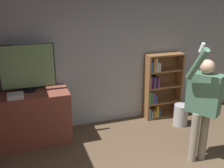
# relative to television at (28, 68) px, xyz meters

# --- Properties ---
(wall_back) EXTENTS (6.68, 0.06, 2.70)m
(wall_back) POSITION_rel_television_xyz_m (1.65, 0.27, -0.04)
(wall_back) COLOR #9EA3A8
(wall_back) RESTS_ON ground_plane
(tv_ledge) EXTENTS (1.30, 0.62, 0.95)m
(tv_ledge) POSITION_rel_television_xyz_m (-0.00, -0.11, -0.91)
(tv_ledge) COLOR brown
(tv_ledge) RESTS_ON ground_plane
(television) EXTENTS (0.94, 0.22, 0.84)m
(television) POSITION_rel_television_xyz_m (0.00, 0.00, 0.00)
(television) COLOR black
(television) RESTS_ON tv_ledge
(game_console) EXTENTS (0.26, 0.21, 0.08)m
(game_console) POSITION_rel_television_xyz_m (-0.24, -0.27, -0.40)
(game_console) COLOR silver
(game_console) RESTS_ON tv_ledge
(bookshelf) EXTENTS (0.81, 0.28, 1.41)m
(bookshelf) POSITION_rel_television_xyz_m (2.65, 0.09, -0.69)
(bookshelf) COLOR brown
(bookshelf) RESTS_ON ground_plane
(person) EXTENTS (0.63, 0.59, 1.98)m
(person) POSITION_rel_television_xyz_m (2.48, -1.56, -0.35)
(person) COLOR gray
(person) RESTS_ON ground_plane
(waste_bin) EXTENTS (0.29, 0.29, 0.44)m
(waste_bin) POSITION_rel_television_xyz_m (2.90, -0.42, -1.17)
(waste_bin) COLOR #B7B7BC
(waste_bin) RESTS_ON ground_plane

